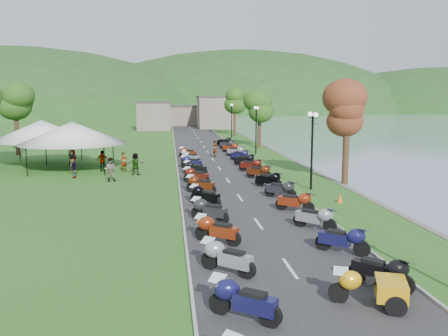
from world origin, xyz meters
name	(u,v)px	position (x,y,z in m)	size (l,w,h in m)	color
ground	(327,322)	(0.00, 0.00, 0.00)	(400.00, 400.00, 0.00)	#347224
road	(208,152)	(0.00, 40.00, 0.01)	(7.00, 120.00, 0.02)	#303033
hills_backdrop	(179,111)	(0.00, 200.00, 0.00)	(360.00, 120.00, 76.00)	#285621
far_building	(180,115)	(-2.00, 85.00, 2.50)	(18.00, 16.00, 5.00)	#776A5C
yellow_trike	(369,289)	(1.50, 0.82, 0.51)	(2.25, 1.40, 1.03)	#EDAB11
moto_row_left	(202,190)	(-2.29, 15.80, 0.55)	(2.60, 40.31, 1.10)	#331411
moto_row_right	(256,168)	(2.42, 24.00, 0.55)	(2.60, 46.43, 1.10)	#331411
vendor_tent_main	(73,146)	(-12.10, 28.49, 2.00)	(5.81, 5.81, 4.00)	silver
vendor_tent_side	(42,143)	(-15.40, 31.90, 2.00)	(5.67, 5.67, 4.00)	silver
tree_lakeside	(347,128)	(7.93, 19.68, 3.89)	(2.80, 2.80, 7.78)	#31621A
pedestrian_a	(124,172)	(-7.87, 27.21, 0.00)	(0.57, 0.42, 1.56)	slate
pedestrian_b	(110,181)	(-8.43, 22.67, 0.00)	(0.84, 0.46, 1.74)	slate
pedestrian_c	(74,178)	(-11.33, 24.38, 0.00)	(1.13, 0.46, 1.74)	slate
traffic_cone_near	(199,218)	(-2.79, 10.55, 0.25)	(0.32, 0.32, 0.50)	#F2590C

